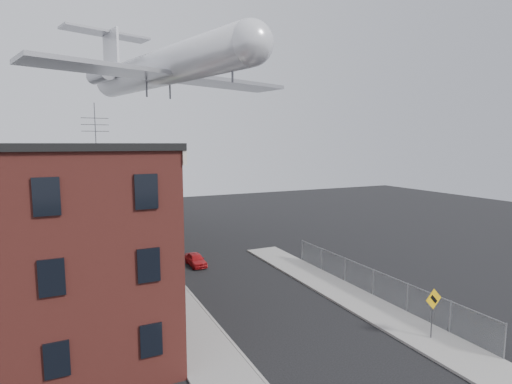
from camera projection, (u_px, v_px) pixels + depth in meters
ground at (332, 355)px, 19.54m from camera, size 120.00×120.00×0.00m
sidewalk_left at (137, 249)px, 38.69m from camera, size 3.00×62.00×0.12m
sidewalk_right at (345, 294)px, 27.26m from camera, size 3.00×26.00×0.12m
curb_left at (152, 248)px, 39.31m from camera, size 0.15×62.00×0.14m
curb_right at (328, 297)px, 26.64m from camera, size 0.15×26.00×0.14m
corner_building at (56, 246)px, 20.06m from camera, size 10.31×12.30×12.15m
row_house_a at (59, 216)px, 28.59m from camera, size 11.98×7.00×10.30m
row_house_b at (60, 203)px, 34.87m from camera, size 11.98×7.00×10.30m
row_house_c at (61, 194)px, 41.14m from camera, size 11.98×7.00×10.30m
row_house_d at (61, 187)px, 47.41m from camera, size 11.98×7.00×10.30m
row_house_e at (62, 182)px, 53.68m from camera, size 11.98×7.00×10.30m
chainlink_fence at (373, 282)px, 26.89m from camera, size 0.06×18.06×1.90m
warning_sign at (433, 306)px, 20.79m from camera, size 1.10×0.11×2.80m
utility_pole at (146, 212)px, 32.71m from camera, size 1.80×0.26×9.00m
street_tree at (132, 209)px, 41.89m from camera, size 3.22×3.20×5.20m
car_near at (196, 259)px, 33.74m from camera, size 1.32×3.14×1.06m
car_mid at (163, 248)px, 36.99m from camera, size 1.90×4.29×1.37m
car_far at (139, 223)px, 48.91m from camera, size 2.31×4.52×1.25m
airplane at (160, 68)px, 36.85m from camera, size 24.44×27.95×8.08m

